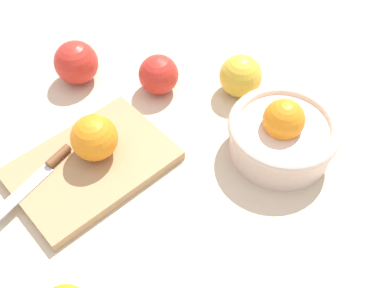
# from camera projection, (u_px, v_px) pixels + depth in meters

# --- Properties ---
(ground_plane) EXTENTS (2.40, 2.40, 0.00)m
(ground_plane) POSITION_uv_depth(u_px,v_px,m) (146.00, 146.00, 0.76)
(ground_plane) COLOR beige
(bowl) EXTENTS (0.18, 0.18, 0.11)m
(bowl) POSITION_uv_depth(u_px,v_px,m) (282.00, 134.00, 0.72)
(bowl) COLOR beige
(bowl) RESTS_ON ground_plane
(cutting_board) EXTENTS (0.28, 0.21, 0.02)m
(cutting_board) POSITION_uv_depth(u_px,v_px,m) (92.00, 165.00, 0.72)
(cutting_board) COLOR tan
(cutting_board) RESTS_ON ground_plane
(orange_on_board) EXTENTS (0.07, 0.07, 0.07)m
(orange_on_board) POSITION_uv_depth(u_px,v_px,m) (94.00, 138.00, 0.70)
(orange_on_board) COLOR orange
(orange_on_board) RESTS_ON cutting_board
(knife) EXTENTS (0.15, 0.08, 0.01)m
(knife) POSITION_uv_depth(u_px,v_px,m) (44.00, 171.00, 0.70)
(knife) COLOR silver
(knife) RESTS_ON cutting_board
(apple_mid_left) EXTENTS (0.08, 0.08, 0.08)m
(apple_mid_left) POSITION_uv_depth(u_px,v_px,m) (241.00, 76.00, 0.81)
(apple_mid_left) COLOR gold
(apple_mid_left) RESTS_ON ground_plane
(apple_front_center) EXTENTS (0.08, 0.08, 0.08)m
(apple_front_center) POSITION_uv_depth(u_px,v_px,m) (76.00, 63.00, 0.83)
(apple_front_center) COLOR red
(apple_front_center) RESTS_ON ground_plane
(apple_front_left) EXTENTS (0.07, 0.07, 0.07)m
(apple_front_left) POSITION_uv_depth(u_px,v_px,m) (159.00, 75.00, 0.82)
(apple_front_left) COLOR red
(apple_front_left) RESTS_ON ground_plane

